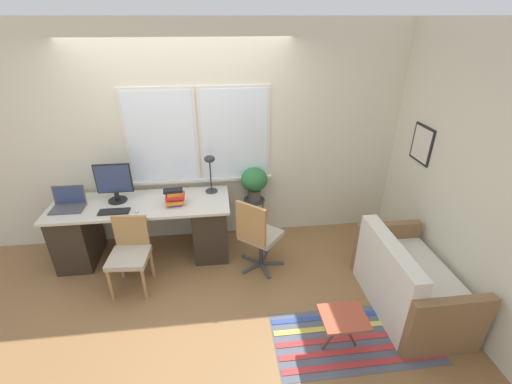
{
  "coord_description": "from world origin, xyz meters",
  "views": [
    {
      "loc": [
        0.37,
        -3.28,
        2.69
      ],
      "look_at": [
        0.78,
        0.18,
        0.9
      ],
      "focal_mm": 24.0,
      "sensor_mm": 36.0,
      "label": 1
    }
  ],
  "objects_px": {
    "laptop": "(68,204)",
    "plant_stand": "(254,203)",
    "mouse": "(137,211)",
    "potted_plant": "(254,181)",
    "book_stack": "(175,197)",
    "couch_loveseat": "(407,283)",
    "folding_stool": "(343,319)",
    "desk_chair_wooden": "(130,252)",
    "desk_lamp": "(210,165)",
    "office_chair_swivel": "(258,234)",
    "keyboard": "(114,212)",
    "monitor": "(114,183)"
  },
  "relations": [
    {
      "from": "desk_lamp",
      "to": "mouse",
      "type": "bearing_deg",
      "value": -153.35
    },
    {
      "from": "potted_plant",
      "to": "folding_stool",
      "type": "xyz_separation_m",
      "value": [
        0.56,
        -1.89,
        -0.47
      ]
    },
    {
      "from": "couch_loveseat",
      "to": "folding_stool",
      "type": "distance_m",
      "value": 0.94
    },
    {
      "from": "mouse",
      "to": "couch_loveseat",
      "type": "relative_size",
      "value": 0.05
    },
    {
      "from": "mouse",
      "to": "folding_stool",
      "type": "bearing_deg",
      "value": -35.91
    },
    {
      "from": "laptop",
      "to": "book_stack",
      "type": "xyz_separation_m",
      "value": [
        1.2,
        -0.06,
        0.04
      ]
    },
    {
      "from": "monitor",
      "to": "book_stack",
      "type": "xyz_separation_m",
      "value": [
        0.69,
        -0.16,
        -0.14
      ]
    },
    {
      "from": "potted_plant",
      "to": "folding_stool",
      "type": "bearing_deg",
      "value": -73.43
    },
    {
      "from": "office_chair_swivel",
      "to": "folding_stool",
      "type": "height_order",
      "value": "office_chair_swivel"
    },
    {
      "from": "plant_stand",
      "to": "folding_stool",
      "type": "xyz_separation_m",
      "value": [
        0.56,
        -1.89,
        -0.14
      ]
    },
    {
      "from": "couch_loveseat",
      "to": "plant_stand",
      "type": "relative_size",
      "value": 2.27
    },
    {
      "from": "couch_loveseat",
      "to": "potted_plant",
      "type": "height_order",
      "value": "potted_plant"
    },
    {
      "from": "desk_lamp",
      "to": "folding_stool",
      "type": "distance_m",
      "value": 2.26
    },
    {
      "from": "office_chair_swivel",
      "to": "monitor",
      "type": "bearing_deg",
      "value": 22.72
    },
    {
      "from": "desk_chair_wooden",
      "to": "plant_stand",
      "type": "height_order",
      "value": "desk_chair_wooden"
    },
    {
      "from": "laptop",
      "to": "potted_plant",
      "type": "xyz_separation_m",
      "value": [
        2.16,
        0.3,
        0.02
      ]
    },
    {
      "from": "laptop",
      "to": "desk_lamp",
      "type": "distance_m",
      "value": 1.66
    },
    {
      "from": "book_stack",
      "to": "folding_stool",
      "type": "bearing_deg",
      "value": -45.18
    },
    {
      "from": "laptop",
      "to": "desk_lamp",
      "type": "height_order",
      "value": "desk_lamp"
    },
    {
      "from": "office_chair_swivel",
      "to": "plant_stand",
      "type": "distance_m",
      "value": 0.71
    },
    {
      "from": "desk_lamp",
      "to": "potted_plant",
      "type": "bearing_deg",
      "value": 7.76
    },
    {
      "from": "mouse",
      "to": "potted_plant",
      "type": "distance_m",
      "value": 1.46
    },
    {
      "from": "desk_lamp",
      "to": "couch_loveseat",
      "type": "relative_size",
      "value": 0.38
    },
    {
      "from": "mouse",
      "to": "couch_loveseat",
      "type": "distance_m",
      "value": 2.97
    },
    {
      "from": "office_chair_swivel",
      "to": "plant_stand",
      "type": "xyz_separation_m",
      "value": [
        0.04,
        0.71,
        0.01
      ]
    },
    {
      "from": "book_stack",
      "to": "couch_loveseat",
      "type": "bearing_deg",
      "value": -25.19
    },
    {
      "from": "mouse",
      "to": "couch_loveseat",
      "type": "xyz_separation_m",
      "value": [
        2.77,
        -0.97,
        -0.47
      ]
    },
    {
      "from": "keyboard",
      "to": "office_chair_swivel",
      "type": "bearing_deg",
      "value": -8.71
    },
    {
      "from": "desk_lamp",
      "to": "office_chair_swivel",
      "type": "relative_size",
      "value": 0.51
    },
    {
      "from": "desk_chair_wooden",
      "to": "laptop",
      "type": "bearing_deg",
      "value": 149.11
    },
    {
      "from": "desk_lamp",
      "to": "book_stack",
      "type": "xyz_separation_m",
      "value": [
        -0.42,
        -0.28,
        -0.26
      ]
    },
    {
      "from": "couch_loveseat",
      "to": "monitor",
      "type": "bearing_deg",
      "value": 67.29
    },
    {
      "from": "book_stack",
      "to": "desk_chair_wooden",
      "type": "xyz_separation_m",
      "value": [
        -0.48,
        -0.45,
        -0.4
      ]
    },
    {
      "from": "desk_chair_wooden",
      "to": "potted_plant",
      "type": "distance_m",
      "value": 1.69
    },
    {
      "from": "laptop",
      "to": "monitor",
      "type": "relative_size",
      "value": 0.75
    },
    {
      "from": "plant_stand",
      "to": "potted_plant",
      "type": "relative_size",
      "value": 1.26
    },
    {
      "from": "laptop",
      "to": "book_stack",
      "type": "bearing_deg",
      "value": -2.8
    },
    {
      "from": "book_stack",
      "to": "plant_stand",
      "type": "bearing_deg",
      "value": 20.22
    },
    {
      "from": "keyboard",
      "to": "plant_stand",
      "type": "distance_m",
      "value": 1.71
    },
    {
      "from": "monitor",
      "to": "desk_lamp",
      "type": "distance_m",
      "value": 1.12
    },
    {
      "from": "monitor",
      "to": "folding_stool",
      "type": "xyz_separation_m",
      "value": [
        2.21,
        -1.7,
        -0.63
      ]
    },
    {
      "from": "laptop",
      "to": "plant_stand",
      "type": "relative_size",
      "value": 0.63
    },
    {
      "from": "keyboard",
      "to": "desk_chair_wooden",
      "type": "height_order",
      "value": "desk_chair_wooden"
    },
    {
      "from": "folding_stool",
      "to": "desk_chair_wooden",
      "type": "bearing_deg",
      "value": 151.5
    },
    {
      "from": "keyboard",
      "to": "folding_stool",
      "type": "height_order",
      "value": "keyboard"
    },
    {
      "from": "office_chair_swivel",
      "to": "folding_stool",
      "type": "relative_size",
      "value": 2.36
    },
    {
      "from": "monitor",
      "to": "couch_loveseat",
      "type": "height_order",
      "value": "monitor"
    },
    {
      "from": "plant_stand",
      "to": "potted_plant",
      "type": "distance_m",
      "value": 0.32
    },
    {
      "from": "desk_lamp",
      "to": "book_stack",
      "type": "relative_size",
      "value": 1.99
    },
    {
      "from": "mouse",
      "to": "desk_lamp",
      "type": "bearing_deg",
      "value": 26.65
    }
  ]
}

